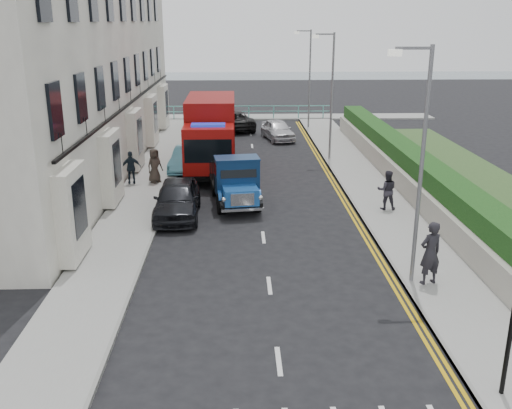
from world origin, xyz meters
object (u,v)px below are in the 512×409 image
at_px(pedestrian_east_near, 430,253).
at_px(bedford_lorry, 237,184).
at_px(lamp_mid, 330,89).
at_px(lamp_far, 308,73).
at_px(red_lorry, 211,133).
at_px(parked_car_front, 177,199).
at_px(lamp_near, 418,155).

bearing_deg(pedestrian_east_near, bedford_lorry, -73.24).
distance_m(lamp_mid, lamp_far, 10.00).
bearing_deg(red_lorry, parked_car_front, -98.59).
distance_m(lamp_mid, bedford_lorry, 10.26).
height_order(parked_car_front, pedestrian_east_near, pedestrian_east_near).
distance_m(lamp_mid, red_lorry, 7.09).
xyz_separation_m(bedford_lorry, parked_car_front, (-2.40, -1.14, -0.25)).
xyz_separation_m(lamp_near, lamp_mid, (0.00, 16.00, 0.00)).
relative_size(lamp_near, pedestrian_east_near, 3.60).
bearing_deg(lamp_far, bedford_lorry, -105.68).
bearing_deg(parked_car_front, bedford_lorry, 24.25).
bearing_deg(lamp_mid, parked_car_front, -128.50).
relative_size(lamp_far, bedford_lorry, 1.47).
xyz_separation_m(red_lorry, parked_car_front, (-1.07, -7.44, -1.26)).
bearing_deg(lamp_far, lamp_mid, -90.00).
bearing_deg(lamp_far, red_lorry, -118.27).
relative_size(lamp_far, red_lorry, 0.97).
height_order(lamp_far, red_lorry, lamp_far).
distance_m(lamp_near, parked_car_front, 10.48).
relative_size(lamp_mid, bedford_lorry, 1.47).
relative_size(bedford_lorry, parked_car_front, 1.09).
height_order(bedford_lorry, red_lorry, red_lorry).
height_order(lamp_far, pedestrian_east_near, lamp_far).
height_order(lamp_mid, parked_car_front, lamp_mid).
xyz_separation_m(lamp_near, parked_car_front, (-7.55, 6.50, -3.25)).
distance_m(bedford_lorry, red_lorry, 6.51).
xyz_separation_m(lamp_far, pedestrian_east_near, (0.54, -26.22, -2.90)).
bearing_deg(parked_car_front, lamp_near, -41.92).
distance_m(lamp_far, red_lorry, 13.84).
height_order(lamp_mid, red_lorry, lamp_mid).
relative_size(lamp_mid, parked_car_front, 1.60).
height_order(lamp_far, bedford_lorry, lamp_far).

